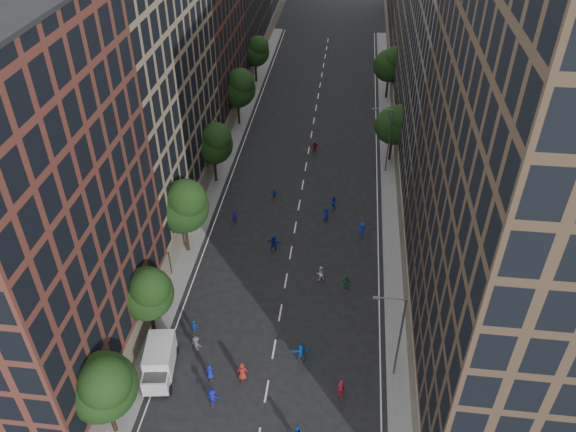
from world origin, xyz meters
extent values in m
plane|color=black|center=(0.00, 40.00, 0.00)|extent=(240.00, 240.00, 0.00)
cube|color=slate|center=(-12.00, 47.50, 0.07)|extent=(4.00, 105.00, 0.15)
cube|color=slate|center=(12.00, 47.50, 0.07)|extent=(4.00, 105.00, 0.15)
cube|color=#572B21|center=(-19.00, 11.00, 15.00)|extent=(14.00, 22.00, 30.00)
cube|color=#887459|center=(-19.00, 35.00, 17.00)|extent=(14.00, 26.00, 34.00)
cube|color=#572B21|center=(-19.00, 58.00, 14.00)|extent=(14.00, 20.00, 28.00)
cube|color=#483626|center=(19.00, 15.00, 18.00)|extent=(14.00, 30.00, 36.00)
cube|color=#625A51|center=(19.00, 44.00, 16.50)|extent=(14.00, 28.00, 33.00)
cylinder|color=black|center=(-11.20, 4.00, 1.98)|extent=(0.36, 0.36, 3.96)
sphere|color=black|center=(-11.20, 4.00, 5.58)|extent=(5.20, 5.20, 5.20)
sphere|color=black|center=(-10.55, 3.48, 6.88)|extent=(3.90, 3.90, 3.90)
cylinder|color=black|center=(-11.20, 14.00, 1.85)|extent=(0.36, 0.36, 3.70)
sphere|color=black|center=(-11.20, 14.00, 5.21)|extent=(4.80, 4.80, 4.80)
sphere|color=black|center=(-10.60, 13.52, 6.41)|extent=(3.60, 3.60, 3.60)
cylinder|color=black|center=(-11.20, 26.00, 2.11)|extent=(0.36, 0.36, 4.22)
sphere|color=black|center=(-11.20, 26.00, 5.95)|extent=(5.60, 5.60, 5.60)
sphere|color=black|center=(-10.50, 25.44, 7.35)|extent=(4.20, 4.20, 4.20)
cylinder|color=black|center=(-11.20, 40.00, 1.94)|extent=(0.36, 0.36, 3.87)
sphere|color=black|center=(-11.20, 40.00, 5.46)|extent=(5.00, 5.00, 5.00)
sphere|color=black|center=(-10.57, 39.50, 6.71)|extent=(3.75, 3.75, 3.75)
cylinder|color=black|center=(-11.20, 56.00, 2.02)|extent=(0.36, 0.36, 4.05)
sphere|color=black|center=(-11.20, 56.00, 5.70)|extent=(5.40, 5.40, 5.40)
sphere|color=black|center=(-10.52, 55.46, 7.05)|extent=(4.05, 4.05, 4.05)
cylinder|color=black|center=(-11.20, 72.00, 1.89)|extent=(0.36, 0.36, 3.78)
sphere|color=black|center=(-11.20, 72.00, 5.33)|extent=(4.80, 4.80, 4.80)
sphere|color=black|center=(-10.60, 71.52, 6.53)|extent=(3.60, 3.60, 3.60)
cylinder|color=black|center=(11.20, 48.00, 1.87)|extent=(0.36, 0.36, 3.74)
sphere|color=black|center=(11.20, 48.00, 5.27)|extent=(5.00, 5.00, 5.00)
sphere|color=black|center=(11.82, 47.50, 6.52)|extent=(3.75, 3.75, 3.75)
cylinder|color=black|center=(11.20, 68.00, 1.98)|extent=(0.36, 0.36, 3.96)
sphere|color=black|center=(11.20, 68.00, 5.58)|extent=(5.20, 5.20, 5.20)
sphere|color=black|center=(11.85, 67.48, 6.88)|extent=(3.90, 3.90, 3.90)
cylinder|color=#595B60|center=(10.60, 12.00, 4.50)|extent=(0.18, 0.18, 9.00)
cylinder|color=#595B60|center=(9.40, 12.00, 9.00)|extent=(2.40, 0.12, 0.12)
cube|color=#595B60|center=(8.30, 12.00, 8.95)|extent=(0.50, 0.22, 0.15)
cylinder|color=#595B60|center=(10.60, 45.00, 4.50)|extent=(0.18, 0.18, 9.00)
cylinder|color=#595B60|center=(9.40, 45.00, 9.00)|extent=(2.40, 0.12, 0.12)
cube|color=#595B60|center=(8.30, 45.00, 8.95)|extent=(0.50, 0.22, 0.15)
cube|color=silver|center=(-9.39, 10.37, 1.56)|extent=(2.77, 4.14, 2.36)
cube|color=silver|center=(-9.06, 8.03, 1.13)|extent=(2.37, 2.00, 1.50)
cube|color=black|center=(-9.06, 8.03, 1.82)|extent=(2.11, 1.65, 0.11)
cylinder|color=black|center=(-10.08, 7.57, 0.41)|extent=(0.38, 0.84, 0.82)
cylinder|color=black|center=(-7.95, 7.87, 0.41)|extent=(0.38, 0.84, 0.82)
cylinder|color=black|center=(-10.66, 11.71, 0.41)|extent=(0.38, 0.84, 0.82)
cylinder|color=black|center=(-8.54, 12.01, 0.41)|extent=(0.38, 0.84, 0.82)
imported|color=#121C97|center=(-4.96, 9.79, 0.76)|extent=(0.87, 0.73, 1.52)
imported|color=#11158E|center=(-4.15, 7.28, 0.87)|extent=(1.18, 0.75, 1.74)
imported|color=#1548B2|center=(-7.51, 14.53, 0.76)|extent=(0.94, 0.55, 1.51)
imported|color=blue|center=(2.54, 12.60, 0.97)|extent=(1.88, 0.96, 1.94)
imported|color=maroon|center=(-2.22, 10.03, 0.92)|extent=(0.98, 0.71, 1.84)
imported|color=maroon|center=(6.13, 9.32, 0.94)|extent=(0.81, 0.67, 1.89)
imported|color=silver|center=(3.49, 23.06, 0.85)|extent=(0.99, 0.88, 1.69)
imported|color=#45464B|center=(-6.84, 12.60, 0.81)|extent=(1.18, 0.89, 1.61)
imported|color=#1C5D30|center=(6.17, 21.94, 0.85)|extent=(1.06, 0.59, 1.71)
imported|color=navy|center=(-1.91, 27.34, 0.89)|extent=(1.71, 0.83, 1.77)
imported|color=#11188E|center=(3.39, 33.47, 0.79)|extent=(0.89, 0.72, 1.58)
imported|color=#13149E|center=(-7.12, 31.52, 0.83)|extent=(0.65, 0.47, 1.66)
imported|color=#122C96|center=(4.16, 35.80, 0.81)|extent=(0.97, 0.88, 1.63)
imported|color=navy|center=(7.62, 30.83, 0.91)|extent=(1.30, 0.93, 1.81)
imported|color=#1436A9|center=(-3.15, 36.84, 0.75)|extent=(0.93, 0.51, 1.50)
imported|color=maroon|center=(0.86, 48.73, 0.87)|extent=(1.68, 1.13, 1.73)
camera|label=1|loc=(5.15, -19.44, 39.83)|focal=35.00mm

